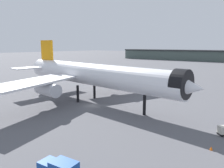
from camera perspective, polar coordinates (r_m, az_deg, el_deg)
The scene contains 3 objects.
ground at distance 64.69m, azimuth -5.10°, elevation -5.57°, with size 900.00×900.00×0.00m, color #56565B.
airliner_near_gate at distance 67.74m, azimuth -5.26°, elevation 2.36°, with size 67.63×61.81×18.98m.
traffic_cone_near_nose at distance 42.05m, azimuth 24.08°, elevation -14.81°, with size 0.51×0.51×0.64m, color #F2600C.
Camera 1 is at (45.11, -42.98, 17.38)m, focal length 35.67 mm.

